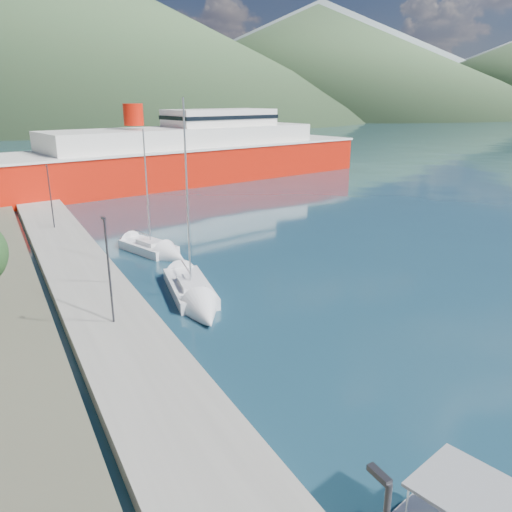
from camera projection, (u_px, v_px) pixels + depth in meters
ground at (48, 153)px, 121.17m from camera, size 1400.00×1400.00×0.00m
quay at (79, 270)px, 38.26m from camera, size 5.00×88.00×0.80m
hills_far at (113, 39)px, 578.21m from camera, size 1480.00×900.00×180.00m
hills_near at (139, 45)px, 362.19m from camera, size 1010.00×520.00×115.00m
lamp_posts at (105, 262)px, 28.29m from camera, size 0.15×46.94×6.06m
sailboat_near at (197, 302)px, 32.47m from camera, size 4.18×10.04×14.03m
sailboat_mid at (162, 252)px, 42.82m from camera, size 4.87×8.23×11.52m
ferry at (189, 157)px, 80.36m from camera, size 65.91×25.21×12.81m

